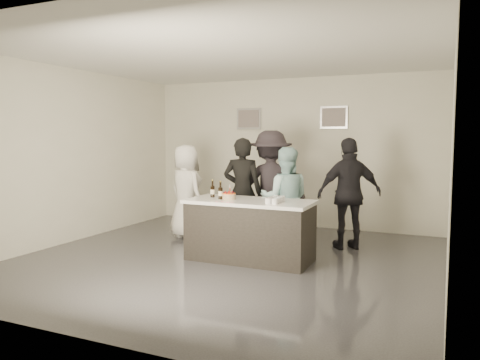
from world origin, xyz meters
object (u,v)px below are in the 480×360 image
Objects in this scene: cake at (229,197)px; beer_bottle_b at (220,190)px; person_main_blue at (285,199)px; person_guest_right at (349,194)px; beer_bottle_a at (213,189)px; person_guest_left at (186,191)px; person_main_black at (243,192)px; bar_counter at (250,230)px; person_guest_back at (271,186)px.

cake is 0.16m from beer_bottle_b.
person_guest_right is (0.94, 0.47, 0.08)m from person_main_blue.
person_main_blue is (0.90, 0.80, -0.20)m from beer_bottle_a.
person_guest_left is at bearing 142.80° from cake.
person_main_black is at bearing 93.88° from beer_bottle_b.
beer_bottle_b is 0.16× the size of person_main_blue.
person_main_black is 1.76m from person_guest_right.
person_main_black is at bearing 80.49° from beer_bottle_a.
beer_bottle_a is 1.22m from person_main_blue.
cake is 0.12× the size of person_main_blue.
bar_counter is at bearing 8.79° from cake.
person_guest_back is (0.14, 1.39, 0.03)m from cake.
beer_bottle_b is at bearing 8.88° from person_guest_right.
person_main_black is at bearing 32.62° from person_guest_back.
bar_counter is at bearing 76.00° from person_guest_back.
beer_bottle_b is 0.15× the size of person_guest_left.
person_main_black is 0.57m from person_guest_back.
person_guest_right is at bearing 47.87° from bar_counter.
person_main_black is (-0.07, 0.96, -0.12)m from beer_bottle_b.
beer_bottle_b is 0.14× the size of person_main_black.
person_guest_right is (1.70, 0.44, 0.00)m from person_main_black.
beer_bottle_a is 0.13× the size of person_guest_back.
cake is 2.04m from person_guest_right.
person_guest_back reaches higher than person_main_black.
person_guest_left is 0.93× the size of person_guest_right.
person_guest_left is (-1.92, 0.12, 0.01)m from person_main_blue.
cake is 0.10× the size of person_guest_back.
person_main_blue is 0.99× the size of person_guest_left.
beer_bottle_b is 1.62m from person_guest_left.
beer_bottle_a is 1.37m from person_guest_back.
cake is 1.40m from person_guest_back.
person_guest_right reaches higher than person_guest_left.
person_guest_left reaches higher than bar_counter.
person_main_black is 1.09× the size of person_main_blue.
person_guest_left is 1.54m from person_guest_back.
beer_bottle_b is at bearing 34.96° from person_main_blue.
cake is at bearing 15.88° from beer_bottle_b.
person_guest_left reaches higher than beer_bottle_b.
bar_counter is 1.84m from person_guest_right.
person_main_blue is at bearing -158.62° from person_guest_left.
person_guest_back reaches higher than beer_bottle_a.
bar_counter is at bearing 174.65° from person_guest_left.
person_guest_back is at bearing 97.40° from bar_counter.
person_guest_back is (0.27, 1.42, -0.06)m from beer_bottle_b.
cake is 0.76× the size of beer_bottle_b.
person_guest_right reaches higher than bar_counter.
beer_bottle_b is (0.20, -0.14, 0.00)m from beer_bottle_a.
person_main_black reaches higher than person_guest_left.
beer_bottle_a is 1.00× the size of beer_bottle_b.
person_guest_left reaches higher than beer_bottle_a.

